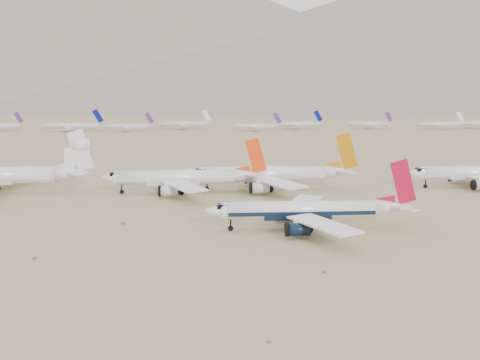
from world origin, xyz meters
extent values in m
plane|color=#8B7651|center=(0.00, 0.00, 0.00)|extent=(7000.00, 7000.00, 0.00)
cylinder|color=white|center=(12.24, 5.68, 4.81)|extent=(35.38, 4.18, 4.18)
cube|color=black|center=(12.24, 5.68, 4.29)|extent=(34.67, 4.24, 0.94)
sphere|color=white|center=(-5.45, 5.68, 4.81)|extent=(4.18, 4.18, 4.18)
cube|color=black|center=(-6.07, 5.68, 5.96)|extent=(2.93, 2.72, 1.05)
cone|color=white|center=(34.11, 5.68, 5.12)|extent=(8.84, 4.18, 4.18)
cube|color=white|center=(14.97, -6.73, 4.08)|extent=(13.66, 21.53, 0.65)
cube|color=white|center=(35.83, 1.61, 5.65)|extent=(5.62, 7.34, 0.25)
cylinder|color=black|center=(10.28, -3.02, 2.19)|extent=(4.91, 3.01, 3.01)
cube|color=white|center=(14.97, 18.09, 4.08)|extent=(13.66, 21.53, 0.65)
cube|color=white|center=(35.83, 9.74, 5.65)|extent=(5.62, 7.34, 0.25)
cylinder|color=black|center=(10.28, 14.37, 2.19)|extent=(4.91, 3.01, 3.01)
cube|color=#AD0C2A|center=(36.57, 5.68, 11.22)|extent=(6.70, 0.33, 11.05)
cylinder|color=black|center=(-4.40, 5.68, 0.63)|extent=(1.25, 0.52, 1.25)
cylinder|color=black|center=(13.72, 2.75, 0.88)|extent=(1.76, 1.05, 1.76)
cylinder|color=black|center=(13.72, 8.60, 0.88)|extent=(1.76, 1.05, 1.76)
cylinder|color=white|center=(81.09, 61.29, 5.05)|extent=(36.26, 4.40, 4.40)
cube|color=silver|center=(81.09, 61.29, 4.50)|extent=(35.53, 4.46, 0.99)
sphere|color=white|center=(62.96, 61.29, 5.05)|extent=(4.40, 4.40, 4.40)
cube|color=black|center=(62.30, 61.29, 6.26)|extent=(3.08, 2.86, 1.10)
cube|color=white|center=(83.89, 74.06, 4.29)|extent=(14.00, 22.07, 0.68)
cylinder|color=silver|center=(79.07, 70.26, 2.30)|extent=(5.04, 3.16, 3.16)
cylinder|color=black|center=(64.06, 61.29, 0.66)|extent=(1.32, 0.55, 1.32)
cylinder|color=black|center=(82.60, 64.37, 0.92)|extent=(1.85, 1.10, 1.85)
cylinder|color=white|center=(9.68, 60.71, 5.52)|extent=(39.49, 4.80, 4.80)
cube|color=silver|center=(9.68, 60.71, 4.92)|extent=(38.70, 4.87, 1.08)
sphere|color=white|center=(-10.07, 60.71, 5.52)|extent=(4.80, 4.80, 4.80)
cube|color=black|center=(-10.79, 60.71, 6.84)|extent=(3.36, 3.12, 1.20)
cone|color=white|center=(34.09, 60.71, 5.88)|extent=(9.87, 4.80, 4.80)
cube|color=white|center=(12.73, 46.79, 4.68)|extent=(15.25, 24.03, 0.74)
cube|color=white|center=(36.01, 56.15, 6.48)|extent=(6.27, 8.20, 0.29)
cylinder|color=silver|center=(7.49, 50.93, 2.51)|extent=(5.48, 3.46, 3.46)
cube|color=white|center=(12.73, 74.62, 4.68)|extent=(15.25, 24.03, 0.74)
cube|color=white|center=(36.01, 65.27, 6.48)|extent=(6.27, 8.20, 0.29)
cylinder|color=silver|center=(7.49, 70.48, 2.51)|extent=(5.48, 3.46, 3.46)
cube|color=#B77409|center=(36.83, 60.71, 12.72)|extent=(7.48, 0.38, 12.33)
cylinder|color=black|center=(-8.87, 60.71, 0.72)|extent=(1.44, 0.60, 1.44)
cylinder|color=black|center=(11.33, 57.35, 1.01)|extent=(2.02, 1.20, 2.02)
cylinder|color=black|center=(11.33, 64.07, 1.01)|extent=(2.02, 1.20, 2.02)
cylinder|color=white|center=(-18.57, 57.46, 5.16)|extent=(36.74, 4.49, 4.49)
cube|color=silver|center=(-18.57, 57.46, 4.60)|extent=(36.00, 4.56, 1.01)
sphere|color=white|center=(-36.94, 57.46, 5.16)|extent=(4.49, 4.49, 4.49)
cube|color=black|center=(-37.61, 57.46, 6.40)|extent=(3.14, 2.92, 1.12)
cone|color=white|center=(4.14, 57.46, 5.50)|extent=(9.18, 4.49, 4.49)
cube|color=white|center=(-15.73, 44.50, 4.38)|extent=(14.19, 22.36, 0.69)
cube|color=white|center=(5.92, 53.22, 6.06)|extent=(5.83, 7.62, 0.27)
cylinder|color=silver|center=(-20.61, 48.36, 2.35)|extent=(5.10, 3.23, 3.23)
cube|color=white|center=(-15.73, 70.42, 4.38)|extent=(14.19, 22.36, 0.69)
cube|color=white|center=(5.92, 61.71, 6.06)|extent=(5.83, 7.62, 0.27)
cylinder|color=silver|center=(-20.61, 66.57, 2.35)|extent=(5.10, 3.23, 3.23)
cube|color=#ED3B0F|center=(6.69, 57.46, 11.87)|extent=(6.96, 0.36, 11.47)
cylinder|color=black|center=(-35.81, 57.46, 0.67)|extent=(1.35, 0.56, 1.35)
cylinder|color=black|center=(-17.04, 54.32, 0.94)|extent=(1.89, 1.12, 1.89)
cylinder|color=black|center=(-17.04, 60.61, 0.94)|extent=(1.89, 1.12, 1.89)
cone|color=white|center=(-51.69, 60.64, 6.31)|extent=(10.75, 5.15, 5.15)
cube|color=white|center=(-49.60, 55.69, 6.95)|extent=(6.82, 8.92, 0.31)
cube|color=white|center=(-74.94, 75.75, 5.02)|extent=(16.60, 26.16, 0.80)
cube|color=white|center=(-49.60, 65.59, 6.95)|extent=(6.82, 8.92, 0.31)
cube|color=white|center=(-48.71, 60.64, 13.73)|extent=(8.15, 0.41, 13.42)
cylinder|color=white|center=(-48.41, 60.64, 15.39)|extent=(5.37, 3.34, 3.34)
cube|color=#4B2780|center=(-146.95, 338.86, 10.43)|extent=(7.39, 0.37, 9.30)
cube|color=silver|center=(-164.41, 348.46, 3.68)|extent=(9.77, 17.07, 0.37)
cylinder|color=silver|center=(-106.46, 331.38, 4.54)|extent=(43.22, 4.27, 4.27)
cube|color=#040D7C|center=(-86.13, 331.38, 11.75)|extent=(8.61, 0.43, 10.84)
cube|color=silver|center=(-106.46, 320.20, 3.89)|extent=(11.39, 19.89, 0.43)
cube|color=silver|center=(-106.46, 342.57, 3.89)|extent=(11.39, 19.89, 0.43)
cylinder|color=silver|center=(-63.87, 329.43, 4.14)|extent=(35.16, 3.47, 3.47)
cube|color=#4B2780|center=(-47.32, 329.43, 10.01)|extent=(7.00, 0.35, 8.82)
cube|color=silver|center=(-63.87, 320.33, 3.62)|extent=(9.26, 16.19, 0.35)
cube|color=silver|center=(-63.87, 338.53, 3.62)|extent=(9.26, 16.19, 0.35)
cylinder|color=silver|center=(-22.13, 349.37, 4.34)|extent=(39.20, 3.87, 3.87)
cube|color=white|center=(-3.68, 349.37, 10.89)|extent=(7.81, 0.39, 9.83)
cube|color=silver|center=(-22.13, 339.22, 3.76)|extent=(10.33, 18.05, 0.39)
cube|color=silver|center=(-22.13, 359.52, 3.76)|extent=(10.33, 18.05, 0.39)
cylinder|color=silver|center=(33.07, 323.73, 4.14)|extent=(35.15, 3.47, 3.47)
cube|color=#4B2780|center=(49.61, 323.73, 10.01)|extent=(7.00, 0.35, 8.82)
cube|color=silver|center=(33.07, 314.63, 3.62)|extent=(9.26, 16.18, 0.35)
cube|color=silver|center=(33.07, 332.83, 3.62)|extent=(9.26, 16.18, 0.35)
cylinder|color=silver|center=(66.86, 342.42, 4.29)|extent=(38.31, 3.79, 3.79)
cube|color=#040D7C|center=(84.89, 342.42, 10.69)|extent=(7.63, 0.38, 9.61)
cube|color=silver|center=(66.86, 332.51, 3.72)|extent=(10.09, 17.63, 0.38)
cube|color=silver|center=(66.86, 352.34, 3.72)|extent=(10.09, 17.63, 0.38)
cylinder|color=silver|center=(126.63, 343.19, 4.09)|extent=(34.27, 3.39, 3.39)
cube|color=#4B2780|center=(142.76, 343.19, 9.82)|extent=(6.82, 0.34, 8.60)
cube|color=silver|center=(126.63, 334.32, 3.59)|extent=(9.03, 15.78, 0.34)
cube|color=silver|center=(126.63, 352.06, 3.59)|extent=(9.03, 15.78, 0.34)
cylinder|color=silver|center=(180.43, 332.99, 4.16)|extent=(35.60, 3.52, 3.52)
cube|color=white|center=(197.19, 332.99, 10.11)|extent=(7.09, 0.35, 8.93)
cube|color=silver|center=(180.43, 323.78, 3.63)|extent=(9.38, 16.39, 0.35)
cube|color=silver|center=(180.43, 342.21, 3.63)|extent=(9.38, 16.39, 0.35)
cylinder|color=silver|center=(213.24, 342.61, 4.12)|extent=(34.84, 3.44, 3.44)
cube|color=silver|center=(213.24, 333.60, 3.60)|extent=(9.18, 16.04, 0.34)
cube|color=silver|center=(213.24, 351.63, 3.60)|extent=(9.18, 16.04, 0.34)
cone|color=slate|center=(-300.00, 1690.00, 235.00)|extent=(2444.00, 2444.00, 470.00)
cone|color=slate|center=(200.00, 1480.00, 120.00)|extent=(1824.00, 1824.00, 240.00)
cone|color=slate|center=(700.00, 1660.00, 190.00)|extent=(2356.00, 2356.00, 380.00)
cone|color=slate|center=(150.00, 1100.00, 70.00)|extent=(1260.00, 1260.00, 140.00)
ellipsoid|color=brown|center=(-44.10, -14.90, 0.25)|extent=(0.84, 0.84, 0.46)
ellipsoid|color=brown|center=(-30.40, 14.40, 0.29)|extent=(0.98, 0.98, 0.54)
ellipsoid|color=brown|center=(-3.00, -57.00, 0.17)|extent=(0.56, 0.56, 0.31)
ellipsoid|color=brown|center=(10.70, -27.70, 0.21)|extent=(0.70, 0.70, 0.39)
ellipsoid|color=brown|center=(24.40, 1.60, 0.25)|extent=(0.84, 0.84, 0.46)
ellipsoid|color=brown|center=(38.10, 30.90, 0.29)|extent=(0.98, 0.98, 0.54)
camera|label=1|loc=(-12.29, -131.56, 33.39)|focal=45.00mm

